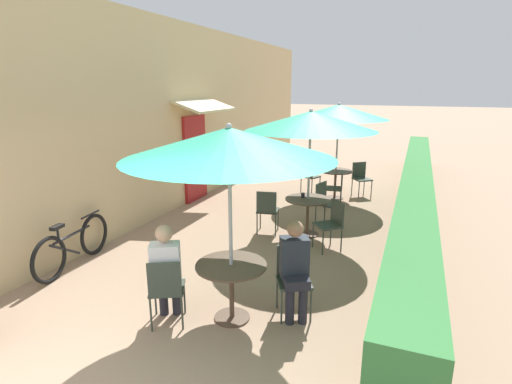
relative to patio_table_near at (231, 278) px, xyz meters
The scene contains 20 objects.
cafe_facade_wall 6.29m from the patio_table_near, 122.64° to the left, with size 0.98×14.71×4.20m.
planter_hedge 5.55m from the patio_table_near, 68.87° to the left, with size 0.60×13.71×1.01m.
patio_table_near is the anchor object (origin of this frame).
patio_umbrella_near 1.63m from the patio_table_near, ahead, with size 2.40×2.40×2.40m.
cafe_chair_near_left 0.77m from the patio_table_near, 33.31° to the left, with size 0.54×0.54×0.87m.
seated_patron_near_left 0.78m from the patio_table_near, 25.01° to the left, with size 0.47×0.50×1.25m.
cafe_chair_near_right 0.77m from the patio_table_near, 146.69° to the right, with size 0.54×0.54×0.87m.
seated_patron_near_right 0.78m from the patio_table_near, 154.99° to the right, with size 0.47×0.50×1.25m.
patio_table_mid 3.15m from the patio_table_near, 87.89° to the left, with size 0.86×0.86×0.73m.
patio_umbrella_mid 3.55m from the patio_table_near, 87.89° to the left, with size 2.40×2.40×2.40m.
cafe_chair_mid_left 2.99m from the patio_table_near, 102.05° to the left, with size 0.47×0.47×0.87m.
cafe_chair_mid_right 2.71m from the patio_table_near, 75.39° to the left, with size 0.56×0.56×0.87m.
cafe_chair_mid_back 3.91m from the patio_table_near, 85.78° to the left, with size 0.51×0.51×0.87m.
coffee_cup_mid 3.20m from the patio_table_near, 89.96° to the left, with size 0.07×0.07×0.09m.
patio_table_far 5.94m from the patio_table_near, 89.04° to the left, with size 0.86×0.86×0.73m.
patio_umbrella_far 6.16m from the patio_table_near, 89.04° to the left, with size 2.40×2.40×2.40m.
cafe_chair_far_left 6.51m from the patio_table_near, 84.19° to the left, with size 0.56×0.56×0.87m.
cafe_chair_far_right 6.19m from the patio_table_near, 95.96° to the left, with size 0.52×0.52×0.87m.
cafe_chair_far_back 5.20m from the patio_table_near, 86.89° to the left, with size 0.45×0.45×0.87m.
bicycle_leaning 2.98m from the patio_table_near, behind, with size 0.31×1.75×0.79m.
Camera 1 is at (2.67, -1.88, 2.80)m, focal length 28.00 mm.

